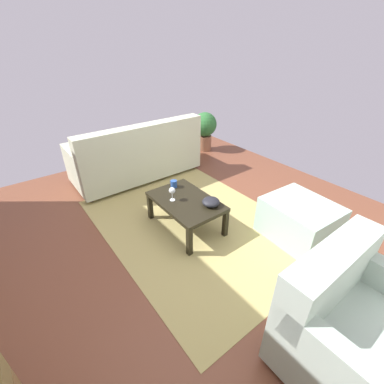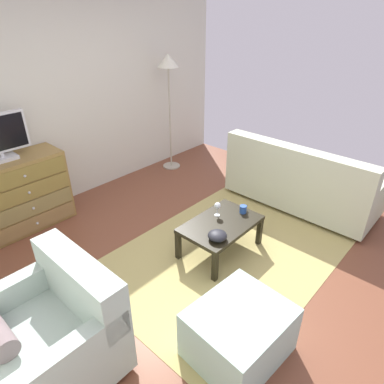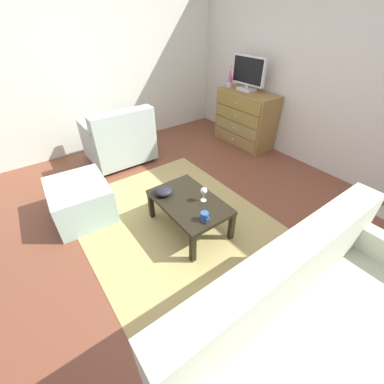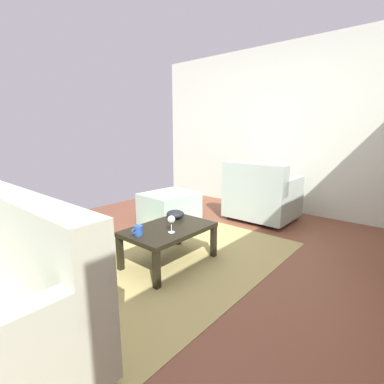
% 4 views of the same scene
% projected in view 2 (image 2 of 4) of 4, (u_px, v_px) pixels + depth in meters
% --- Properties ---
extents(ground_plane, '(5.23, 4.94, 0.05)m').
position_uv_depth(ground_plane, '(199.00, 258.00, 3.60)').
color(ground_plane, brown).
extents(wall_accent_rear, '(5.23, 0.12, 2.56)m').
position_uv_depth(wall_accent_rear, '(69.00, 101.00, 4.28)').
color(wall_accent_rear, beige).
rests_on(wall_accent_rear, ground_plane).
extents(area_rug, '(2.60, 1.90, 0.01)m').
position_uv_depth(area_rug, '(226.00, 255.00, 3.59)').
color(area_rug, tan).
rests_on(area_rug, ground_plane).
extents(dresser, '(1.00, 0.49, 0.87)m').
position_uv_depth(dresser, '(22.00, 194.00, 3.89)').
color(dresser, olive).
rests_on(dresser, ground_plane).
extents(coffee_table, '(0.84, 0.55, 0.36)m').
position_uv_depth(coffee_table, '(221.00, 226.00, 3.52)').
color(coffee_table, black).
rests_on(coffee_table, ground_plane).
extents(wine_glass, '(0.07, 0.07, 0.16)m').
position_uv_depth(wine_glass, '(217.00, 206.00, 3.56)').
color(wine_glass, silver).
rests_on(wine_glass, coffee_table).
extents(mug, '(0.11, 0.08, 0.08)m').
position_uv_depth(mug, '(243.00, 209.00, 3.65)').
color(mug, '#274E9B').
rests_on(mug, coffee_table).
extents(bowl_decorative, '(0.19, 0.19, 0.08)m').
position_uv_depth(bowl_decorative, '(217.00, 236.00, 3.22)').
color(bowl_decorative, black).
rests_on(bowl_decorative, coffee_table).
extents(couch_large, '(0.85, 1.89, 0.88)m').
position_uv_depth(couch_large, '(300.00, 182.00, 4.36)').
color(couch_large, '#332319').
rests_on(couch_large, ground_plane).
extents(armchair, '(0.80, 0.89, 0.84)m').
position_uv_depth(armchair, '(54.00, 332.00, 2.33)').
color(armchair, '#332319').
rests_on(armchair, ground_plane).
extents(ottoman, '(0.74, 0.65, 0.43)m').
position_uv_depth(ottoman, '(239.00, 332.00, 2.49)').
color(ottoman, '#A1C3B6').
rests_on(ottoman, ground_plane).
extents(standing_lamp, '(0.32, 0.32, 1.76)m').
position_uv_depth(standing_lamp, '(168.00, 72.00, 4.89)').
color(standing_lamp, '#A59E8C').
rests_on(standing_lamp, ground_plane).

